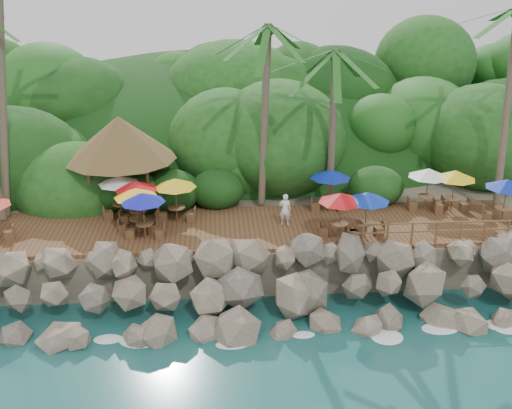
{
  "coord_description": "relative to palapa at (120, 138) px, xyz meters",
  "views": [
    {
      "loc": [
        -1.83,
        -19.74,
        13.77
      ],
      "look_at": [
        0.0,
        6.0,
        3.4
      ],
      "focal_mm": 41.82,
      "sensor_mm": 36.0,
      "label": 1
    }
  ],
  "objects": [
    {
      "name": "palms",
      "position": [
        7.93,
        -0.92,
        6.24
      ],
      "size": [
        33.86,
        6.8,
        13.23
      ],
      "color": "brown",
      "rests_on": "ground"
    },
    {
      "name": "terrace",
      "position": [
        6.58,
        -3.42,
        -3.59
      ],
      "size": [
        26.0,
        5.0,
        0.2
      ],
      "primitive_type": "cube",
      "color": "brown",
      "rests_on": "land_base"
    },
    {
      "name": "jungle_foliage",
      "position": [
        6.58,
        5.58,
        -5.79
      ],
      "size": [
        44.0,
        16.0,
        12.0
      ],
      "primitive_type": null,
      "color": "#143811",
      "rests_on": "ground"
    },
    {
      "name": "dining_clusters",
      "position": [
        6.95,
        -3.33,
        -1.67
      ],
      "size": [
        25.62,
        5.22,
        2.19
      ],
      "color": "brown",
      "rests_on": "terrace"
    },
    {
      "name": "foam_line",
      "position": [
        6.58,
        -9.12,
        -5.76
      ],
      "size": [
        25.2,
        0.8,
        0.06
      ],
      "color": "white",
      "rests_on": "ground"
    },
    {
      "name": "ground",
      "position": [
        6.58,
        -9.42,
        -5.79
      ],
      "size": [
        140.0,
        140.0,
        0.0
      ],
      "primitive_type": "plane",
      "color": "#19514F",
      "rests_on": "ground"
    },
    {
      "name": "land_base",
      "position": [
        6.58,
        6.58,
        -4.74
      ],
      "size": [
        32.0,
        25.2,
        2.1
      ],
      "primitive_type": "cube",
      "color": "gray",
      "rests_on": "ground"
    },
    {
      "name": "waiter",
      "position": [
        7.96,
        -3.36,
        -2.71
      ],
      "size": [
        0.64,
        0.5,
        1.56
      ],
      "primitive_type": "imported",
      "rotation": [
        0.0,
        0.0,
        2.9
      ],
      "color": "white",
      "rests_on": "terrace"
    },
    {
      "name": "jungle_hill",
      "position": [
        6.58,
        14.08,
        -5.79
      ],
      "size": [
        44.8,
        28.0,
        15.4
      ],
      "primitive_type": "ellipsoid",
      "color": "#143811",
      "rests_on": "ground"
    },
    {
      "name": "palapa",
      "position": [
        0.0,
        0.0,
        0.0
      ],
      "size": [
        5.59,
        5.59,
        4.6
      ],
      "color": "brown",
      "rests_on": "ground"
    },
    {
      "name": "seawall",
      "position": [
        6.58,
        -7.42,
        -4.64
      ],
      "size": [
        29.0,
        4.0,
        2.3
      ],
      "primitive_type": null,
      "color": "gray",
      "rests_on": "ground"
    },
    {
      "name": "railing",
      "position": [
        14.98,
        -5.77,
        -2.88
      ],
      "size": [
        8.3,
        0.1,
        1.0
      ],
      "color": "brown",
      "rests_on": "terrace"
    }
  ]
}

